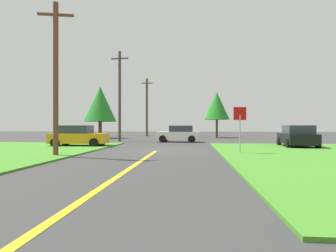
{
  "coord_description": "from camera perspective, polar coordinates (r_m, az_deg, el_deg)",
  "views": [
    {
      "loc": [
        2.31,
        -17.8,
        1.56
      ],
      "look_at": [
        0.43,
        2.67,
        1.57
      ],
      "focal_mm": 29.11,
      "sensor_mm": 36.0,
      "label": 1
    }
  ],
  "objects": [
    {
      "name": "stop_sign",
      "position": [
        15.74,
        14.82,
        1.0
      ],
      "size": [
        0.72,
        0.17,
        2.63
      ],
      "rotation": [
        0.0,
        0.0,
        3.32
      ],
      "color": "#9EA0A8",
      "rests_on": "ground"
    },
    {
      "name": "lane_stripe_center",
      "position": [
        10.19,
        -8.02,
        -8.81
      ],
      "size": [
        0.2,
        14.0,
        0.01
      ],
      "primitive_type": "cube",
      "color": "yellow",
      "rests_on": "ground"
    },
    {
      "name": "utility_pole_near",
      "position": [
        15.37,
        -22.45,
        9.55
      ],
      "size": [
        1.78,
        0.53,
        7.94
      ],
      "color": "brown",
      "rests_on": "ground"
    },
    {
      "name": "oak_tree_left",
      "position": [
        37.81,
        10.18,
        4.17
      ],
      "size": [
        3.42,
        3.42,
        6.23
      ],
      "color": "brown",
      "rests_on": "ground"
    },
    {
      "name": "utility_pole_far",
      "position": [
        41.98,
        -4.45,
        4.02
      ],
      "size": [
        1.8,
        0.34,
        8.88
      ],
      "color": "brown",
      "rests_on": "ground"
    },
    {
      "name": "car_on_crossroad",
      "position": [
        22.13,
        25.44,
        -1.99
      ],
      "size": [
        2.42,
        4.12,
        1.62
      ],
      "rotation": [
        0.0,
        0.0,
        1.49
      ],
      "color": "black",
      "rests_on": "ground"
    },
    {
      "name": "parked_car_near_building",
      "position": [
        22.03,
        -18.3,
        -2.0
      ],
      "size": [
        4.36,
        2.13,
        1.62
      ],
      "rotation": [
        0.0,
        0.0,
        0.03
      ],
      "color": "orange",
      "rests_on": "ground"
    },
    {
      "name": "utility_pole_mid",
      "position": [
        28.54,
        -10.09,
        6.4
      ],
      "size": [
        1.8,
        0.28,
        9.25
      ],
      "color": "brown",
      "rests_on": "ground"
    },
    {
      "name": "pine_tree_center",
      "position": [
        36.58,
        -14.02,
        4.48
      ],
      "size": [
        4.18,
        4.18,
        6.75
      ],
      "color": "brown",
      "rests_on": "ground"
    },
    {
      "name": "car_approaching_junction",
      "position": [
        26.85,
        2.3,
        -1.65
      ],
      "size": [
        4.17,
        2.28,
        1.62
      ],
      "rotation": [
        0.0,
        0.0,
        3.1
      ],
      "color": "white",
      "rests_on": "ground"
    },
    {
      "name": "ground_plane",
      "position": [
        18.02,
        -2.15,
        -5.01
      ],
      "size": [
        120.0,
        120.0,
        0.0
      ],
      "primitive_type": "plane",
      "color": "#363636"
    }
  ]
}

